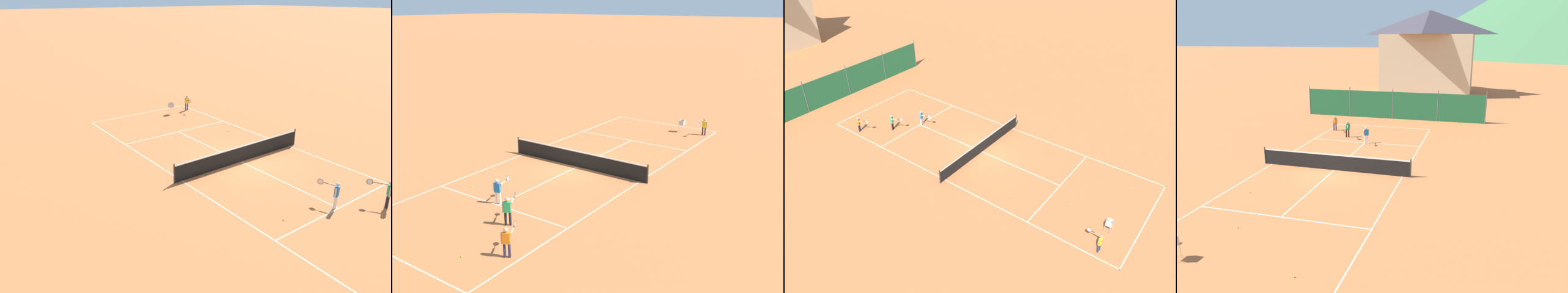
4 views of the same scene
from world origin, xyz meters
TOP-DOWN VIEW (x-y plane):
  - ground_plane at (0.00, 0.00)m, footprint 600.00×600.00m
  - court_line_markings at (0.00, 0.00)m, footprint 8.25×23.85m
  - tennis_net at (0.00, 0.00)m, footprint 9.18×0.08m
  - player_near_service at (-3.59, 9.46)m, footprint 0.54×1.03m
  - player_near_baseline at (-1.80, 7.56)m, footprint 0.57×1.07m
  - player_far_baseline at (0.11, 6.21)m, footprint 0.41×1.08m
  - player_far_service at (-3.61, -10.50)m, footprint 0.44×1.00m
  - tennis_ball_near_corner at (-1.23, -7.76)m, footprint 0.07×0.07m
  - tennis_ball_service_box at (2.54, -10.20)m, footprint 0.07×0.07m
  - tennis_ball_far_corner at (-2.86, -4.39)m, footprint 0.07×0.07m
  - tennis_ball_by_net_right at (2.72, 5.59)m, footprint 0.07×0.07m
  - tennis_ball_by_net_left at (-2.19, 10.47)m, footprint 0.07×0.07m
  - tennis_ball_alley_right at (-4.18, 1.86)m, footprint 0.07×0.07m
  - ball_hopper at (-1.99, -10.40)m, footprint 0.36×0.36m

SIDE VIEW (x-z plane):
  - ground_plane at x=0.00m, z-range 0.00..0.00m
  - court_line_markings at x=0.00m, z-range 0.00..0.01m
  - tennis_ball_near_corner at x=-1.23m, z-range 0.00..0.07m
  - tennis_ball_service_box at x=2.54m, z-range 0.00..0.07m
  - tennis_ball_far_corner at x=-2.86m, z-range 0.00..0.07m
  - tennis_ball_by_net_right at x=2.72m, z-range 0.00..0.07m
  - tennis_ball_by_net_left at x=-2.19m, z-range 0.00..0.07m
  - tennis_ball_alley_right at x=-4.18m, z-range 0.00..0.07m
  - tennis_net at x=0.00m, z-range -0.03..1.03m
  - ball_hopper at x=-1.99m, z-range 0.21..1.10m
  - player_far_service at x=-3.61m, z-range 0.10..1.31m
  - player_near_service at x=-3.59m, z-range 0.10..1.34m
  - player_far_baseline at x=0.11m, z-range 0.10..1.36m
  - player_near_baseline at x=-1.80m, z-range 0.11..1.41m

